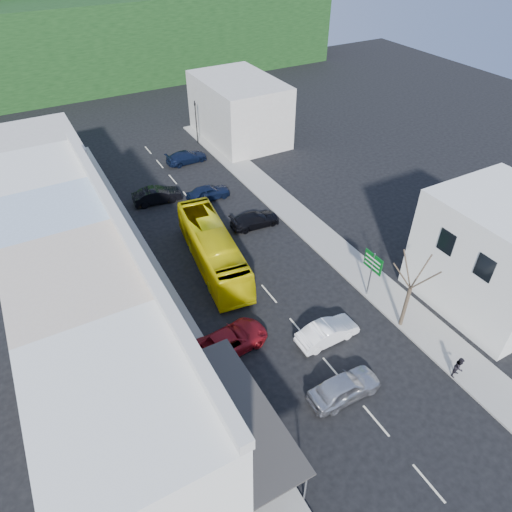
{
  "coord_description": "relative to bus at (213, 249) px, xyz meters",
  "views": [
    {
      "loc": [
        -12.93,
        -17.32,
        23.27
      ],
      "look_at": [
        0.0,
        6.0,
        2.2
      ],
      "focal_mm": 32.0,
      "sensor_mm": 36.0,
      "label": 1
    }
  ],
  "objects": [
    {
      "name": "direction_sign",
      "position": [
        8.41,
        -8.78,
        0.4
      ],
      "size": [
        0.25,
        1.76,
        3.91
      ],
      "primitive_type": null,
      "rotation": [
        0.0,
        0.0,
        0.02
      ],
      "color": "#065415",
      "rests_on": "ground"
    },
    {
      "name": "ground",
      "position": [
        2.13,
        -9.15,
        -1.55
      ],
      "size": [
        120.0,
        120.0,
        0.0
      ],
      "primitive_type": "plane",
      "color": "black",
      "rests_on": "ground"
    },
    {
      "name": "traffic_signal",
      "position": [
        8.0,
        21.8,
        1.01
      ],
      "size": [
        0.54,
        1.04,
        5.11
      ],
      "primitive_type": null,
      "rotation": [
        0.0,
        0.0,
        3.15
      ],
      "color": "black",
      "rests_on": "ground"
    },
    {
      "name": "car_navy_mid",
      "position": [
        3.79,
        9.44,
        -0.85
      ],
      "size": [
        4.41,
        1.81,
        1.4
      ],
      "primitive_type": "imported",
      "rotation": [
        0.0,
        0.0,
        1.57
      ],
      "color": "black",
      "rests_on": "ground"
    },
    {
      "name": "car_silver",
      "position": [
        1.53,
        -14.89,
        -0.85
      ],
      "size": [
        4.4,
        1.8,
        1.4
      ],
      "primitive_type": "imported",
      "rotation": [
        0.0,
        0.0,
        1.57
      ],
      "color": "silver",
      "rests_on": "ground"
    },
    {
      "name": "pedestrian_right",
      "position": [
        8.43,
        -17.17,
        -0.55
      ],
      "size": [
        0.78,
        0.58,
        1.7
      ],
      "primitive_type": "imported",
      "rotation": [
        0.0,
        0.0,
        0.22
      ],
      "color": "black",
      "rests_on": "sidewalk_right"
    },
    {
      "name": "right_building",
      "position": [
        15.63,
        -13.15,
        2.45
      ],
      "size": [
        8.0,
        9.0,
        8.0
      ],
      "primitive_type": "cube",
      "color": "silver",
      "rests_on": "ground"
    },
    {
      "name": "shopfront_row",
      "position": [
        -10.36,
        -4.15,
        2.45
      ],
      "size": [
        8.25,
        30.0,
        8.0
      ],
      "color": "silver",
      "rests_on": "ground"
    },
    {
      "name": "distant_block_right",
      "position": [
        13.13,
        20.85,
        1.95
      ],
      "size": [
        8.0,
        12.0,
        7.0
      ],
      "primitive_type": "cube",
      "color": "#B7B2A8",
      "rests_on": "ground"
    },
    {
      "name": "sidewalk_right",
      "position": [
        9.63,
        0.85,
        -1.48
      ],
      "size": [
        3.0,
        52.0,
        0.15
      ],
      "primitive_type": "cube",
      "color": "gray",
      "rests_on": "ground"
    },
    {
      "name": "bus",
      "position": [
        0.0,
        0.0,
        0.0
      ],
      "size": [
        3.95,
        11.82,
        3.1
      ],
      "primitive_type": "imported",
      "rotation": [
        0.0,
        0.0,
        -0.13
      ],
      "color": "yellow",
      "rests_on": "ground"
    },
    {
      "name": "car_black_near",
      "position": [
        5.55,
        3.2,
        -0.85
      ],
      "size": [
        4.6,
        2.1,
        1.4
      ],
      "primitive_type": "imported",
      "rotation": [
        0.0,
        0.0,
        1.51
      ],
      "color": "black",
      "rests_on": "ground"
    },
    {
      "name": "street_tree",
      "position": [
        8.43,
        -12.29,
        1.9
      ],
      "size": [
        2.71,
        2.71,
        6.91
      ],
      "primitive_type": null,
      "rotation": [
        0.0,
        0.0,
        -0.13
      ],
      "color": "#372C22",
      "rests_on": "ground"
    },
    {
      "name": "hillside",
      "position": [
        0.68,
        55.94,
        5.18
      ],
      "size": [
        80.0,
        26.0,
        14.0
      ],
      "color": "black",
      "rests_on": "ground"
    },
    {
      "name": "car_red",
      "position": [
        -2.7,
        -8.4,
        -0.85
      ],
      "size": [
        4.78,
        2.38,
        1.4
      ],
      "primitive_type": "imported",
      "rotation": [
        0.0,
        0.0,
        1.68
      ],
      "color": "maroon",
      "rests_on": "ground"
    },
    {
      "name": "car_white",
      "position": [
        3.24,
        -10.87,
        -0.85
      ],
      "size": [
        4.43,
        1.88,
        1.4
      ],
      "primitive_type": "imported",
      "rotation": [
        0.0,
        0.0,
        1.59
      ],
      "color": "white",
      "rests_on": "ground"
    },
    {
      "name": "car_black_far",
      "position": [
        -0.74,
        11.31,
        -0.85
      ],
      "size": [
        4.56,
        2.24,
        1.4
      ],
      "primitive_type": "imported",
      "rotation": [
        0.0,
        0.0,
        1.47
      ],
      "color": "black",
      "rests_on": "ground"
    },
    {
      "name": "distant_block_left",
      "position": [
        -9.87,
        17.85,
        1.45
      ],
      "size": [
        8.0,
        10.0,
        6.0
      ],
      "primitive_type": "cube",
      "color": "#B7B2A8",
      "rests_on": "ground"
    },
    {
      "name": "car_navy_far",
      "position": [
        4.93,
        17.73,
        -0.85
      ],
      "size": [
        4.59,
        2.06,
        1.4
      ],
      "primitive_type": "imported",
      "rotation": [
        0.0,
        0.0,
        1.62
      ],
      "color": "black",
      "rests_on": "ground"
    },
    {
      "name": "sidewalk_left",
      "position": [
        -5.37,
        0.85,
        -1.48
      ],
      "size": [
        3.0,
        52.0,
        0.15
      ],
      "primitive_type": "cube",
      "color": "gray",
      "rests_on": "ground"
    },
    {
      "name": "pedestrian_left",
      "position": [
        -5.27,
        -7.43,
        -0.55
      ],
      "size": [
        0.59,
        0.7,
        1.7
      ],
      "primitive_type": "imported",
      "rotation": [
        0.0,
        0.0,
        1.95
      ],
      "color": "black",
      "rests_on": "sidewalk_left"
    }
  ]
}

